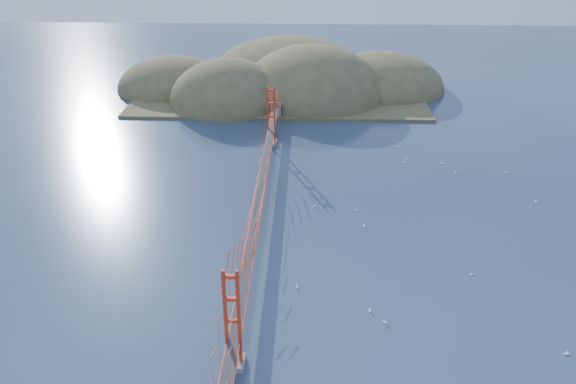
{
  "coord_description": "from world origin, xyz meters",
  "views": [
    {
      "loc": [
        6.95,
        -72.76,
        41.56
      ],
      "look_at": [
        4.33,
        0.0,
        4.72
      ],
      "focal_mm": 35.0,
      "sensor_mm": 36.0,
      "label": 1
    }
  ],
  "objects_px": {
    "sailboat_2": "(567,353)",
    "sailboat_0": "(370,310)",
    "bridge": "(258,177)",
    "sailboat_1": "(364,225)"
  },
  "relations": [
    {
      "from": "sailboat_2",
      "to": "sailboat_0",
      "type": "xyz_separation_m",
      "value": [
        -19.87,
        6.41,
        -0.01
      ]
    },
    {
      "from": "bridge",
      "to": "sailboat_2",
      "type": "bearing_deg",
      "value": -38.49
    },
    {
      "from": "sailboat_1",
      "to": "sailboat_2",
      "type": "xyz_separation_m",
      "value": [
        18.84,
        -25.86,
        0.01
      ]
    },
    {
      "from": "bridge",
      "to": "sailboat_1",
      "type": "bearing_deg",
      "value": -5.49
    },
    {
      "from": "sailboat_1",
      "to": "sailboat_2",
      "type": "bearing_deg",
      "value": -53.93
    },
    {
      "from": "bridge",
      "to": "sailboat_2",
      "type": "height_order",
      "value": "bridge"
    },
    {
      "from": "sailboat_2",
      "to": "sailboat_0",
      "type": "height_order",
      "value": "sailboat_2"
    },
    {
      "from": "sailboat_0",
      "to": "sailboat_2",
      "type": "bearing_deg",
      "value": -17.87
    },
    {
      "from": "bridge",
      "to": "sailboat_1",
      "type": "relative_size",
      "value": 160.84
    },
    {
      "from": "sailboat_1",
      "to": "sailboat_0",
      "type": "height_order",
      "value": "sailboat_0"
    }
  ]
}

